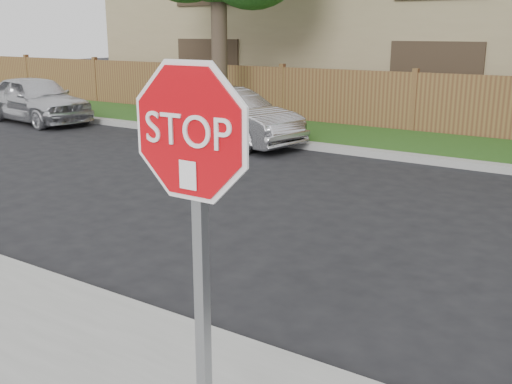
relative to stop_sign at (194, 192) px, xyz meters
The scene contains 3 objects.
stop_sign is the anchor object (origin of this frame).
sedan_far_left 15.90m from the stop_sign, 146.57° to the left, with size 1.62×4.02×1.37m, color silver.
sedan_left 11.25m from the stop_sign, 125.78° to the left, with size 1.39×3.99×1.31m, color #9F9EA2.
Camera 1 is at (1.27, -3.80, 2.65)m, focal length 42.00 mm.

